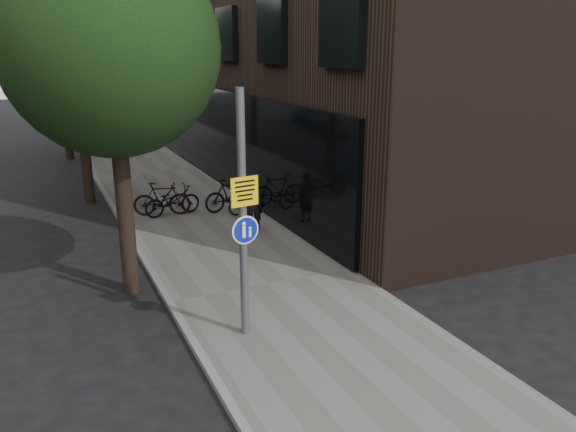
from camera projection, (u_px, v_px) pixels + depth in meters
ground at (328, 362)px, 9.87m from camera, size 120.00×120.00×0.00m
sidewalk at (190, 212)px, 18.65m from camera, size 4.50×60.00×0.12m
curb_edge at (121, 220)px, 17.75m from camera, size 0.15×60.00×0.13m
street_tree_near at (114, 58)px, 11.42m from camera, size 4.40×4.40×7.50m
street_tree_mid at (77, 53)px, 18.81m from camera, size 5.00×5.00×7.80m
street_tree_far at (59, 52)px, 26.63m from camera, size 5.00×5.00×7.80m
signpost at (243, 217)px, 9.98m from camera, size 0.53×0.15×4.56m
pedestrian at (253, 204)px, 16.56m from camera, size 0.63×0.49×1.54m
parked_bike_facade_near at (252, 201)px, 18.17m from camera, size 1.65×0.62×0.86m
parked_bike_facade_far at (230, 195)px, 18.45m from camera, size 1.87×0.74×1.09m
parked_bike_curb_near at (172, 201)px, 17.96m from camera, size 1.91×0.90×0.96m
parked_bike_curb_far at (162, 199)px, 17.94m from camera, size 1.88×1.01×1.09m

